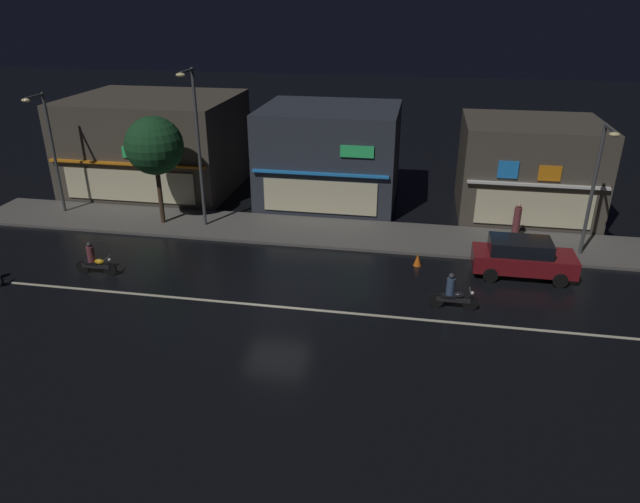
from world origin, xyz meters
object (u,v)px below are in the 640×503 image
(streetlamp_mid, at_px, (196,138))
(parked_car_near_kerb, at_px, (522,257))
(streetlamp_west, at_px, (49,144))
(streetlamp_east, at_px, (596,180))
(motorcycle_opposite_lane, at_px, (452,294))
(pedestrian_on_sidewalk, at_px, (516,222))
(traffic_cone, at_px, (418,260))
(motorcycle_lead, at_px, (94,261))

(streetlamp_mid, height_order, parked_car_near_kerb, streetlamp_mid)
(streetlamp_mid, distance_m, parked_car_near_kerb, 16.32)
(streetlamp_west, distance_m, streetlamp_mid, 8.56)
(streetlamp_mid, distance_m, streetlamp_east, 18.66)
(parked_car_near_kerb, xyz_separation_m, motorcycle_opposite_lane, (-3.06, -3.52, -0.24))
(streetlamp_west, relative_size, pedestrian_on_sidewalk, 3.48)
(motorcycle_opposite_lane, bearing_deg, streetlamp_mid, 147.17)
(streetlamp_east, xyz_separation_m, parked_car_near_kerb, (-3.03, -2.31, -2.94))
(streetlamp_east, distance_m, pedestrian_on_sidewalk, 4.26)
(streetlamp_west, height_order, traffic_cone, streetlamp_west)
(pedestrian_on_sidewalk, relative_size, traffic_cone, 3.40)
(parked_car_near_kerb, distance_m, traffic_cone, 4.50)
(motorcycle_lead, relative_size, motorcycle_opposite_lane, 1.00)
(parked_car_near_kerb, bearing_deg, streetlamp_mid, 169.84)
(parked_car_near_kerb, bearing_deg, motorcycle_opposite_lane, -130.96)
(streetlamp_mid, relative_size, pedestrian_on_sidewalk, 4.26)
(parked_car_near_kerb, distance_m, motorcycle_opposite_lane, 4.67)
(motorcycle_opposite_lane, bearing_deg, motorcycle_lead, 172.66)
(traffic_cone, bearing_deg, motorcycle_lead, -166.35)
(streetlamp_west, bearing_deg, motorcycle_opposite_lane, -18.09)
(streetlamp_west, relative_size, parked_car_near_kerb, 1.51)
(streetlamp_east, relative_size, traffic_cone, 11.10)
(streetlamp_west, height_order, parked_car_near_kerb, streetlamp_west)
(motorcycle_opposite_lane, height_order, traffic_cone, motorcycle_opposite_lane)
(streetlamp_mid, relative_size, streetlamp_east, 1.31)
(streetlamp_mid, height_order, motorcycle_lead, streetlamp_mid)
(streetlamp_east, bearing_deg, streetlamp_mid, 178.51)
(motorcycle_lead, xyz_separation_m, traffic_cone, (13.90, 3.38, -0.36))
(streetlamp_west, xyz_separation_m, streetlamp_mid, (8.51, -0.56, 0.77))
(streetlamp_east, relative_size, motorcycle_lead, 3.21)
(pedestrian_on_sidewalk, bearing_deg, parked_car_near_kerb, -43.57)
(motorcycle_opposite_lane, xyz_separation_m, traffic_cone, (-1.40, 3.71, -0.36))
(pedestrian_on_sidewalk, xyz_separation_m, motorcycle_lead, (-18.58, -7.05, -0.38))
(streetlamp_mid, bearing_deg, parked_car_near_kerb, -10.16)
(pedestrian_on_sidewalk, distance_m, traffic_cone, 5.99)
(streetlamp_east, height_order, parked_car_near_kerb, streetlamp_east)
(parked_car_near_kerb, distance_m, motorcycle_lead, 18.64)
(parked_car_near_kerb, relative_size, motorcycle_lead, 2.26)
(motorcycle_lead, height_order, traffic_cone, motorcycle_lead)
(streetlamp_mid, height_order, traffic_cone, streetlamp_mid)
(streetlamp_west, bearing_deg, traffic_cone, -9.16)
(streetlamp_east, height_order, motorcycle_lead, streetlamp_east)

